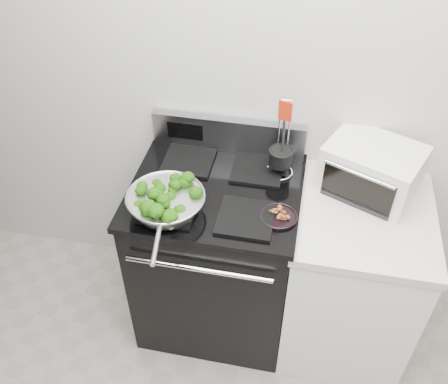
% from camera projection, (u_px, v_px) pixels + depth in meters
% --- Properties ---
extents(back_wall, '(4.00, 0.02, 2.70)m').
position_uv_depth(back_wall, '(296.00, 81.00, 2.23)').
color(back_wall, '#B3B1AA').
rests_on(back_wall, ground).
extents(gas_range, '(0.79, 0.69, 1.13)m').
position_uv_depth(gas_range, '(217.00, 254.00, 2.61)').
color(gas_range, black).
rests_on(gas_range, floor).
extents(counter, '(0.62, 0.68, 0.92)m').
position_uv_depth(counter, '(349.00, 278.00, 2.52)').
color(counter, white).
rests_on(counter, floor).
extents(skillet, '(0.35, 0.55, 0.07)m').
position_uv_depth(skillet, '(166.00, 202.00, 2.15)').
color(skillet, silver).
rests_on(skillet, gas_range).
extents(broccoli_pile, '(0.27, 0.27, 0.09)m').
position_uv_depth(broccoli_pile, '(166.00, 198.00, 2.14)').
color(broccoli_pile, black).
rests_on(broccoli_pile, skillet).
extents(bacon_plate, '(0.16, 0.16, 0.04)m').
position_uv_depth(bacon_plate, '(279.00, 215.00, 2.14)').
color(bacon_plate, black).
rests_on(bacon_plate, gas_range).
extents(utensil_holder, '(0.13, 0.13, 0.40)m').
position_uv_depth(utensil_holder, '(280.00, 161.00, 2.33)').
color(utensil_holder, silver).
rests_on(utensil_holder, gas_range).
extents(toaster_oven, '(0.50, 0.45, 0.23)m').
position_uv_depth(toaster_oven, '(372.00, 169.00, 2.26)').
color(toaster_oven, white).
rests_on(toaster_oven, counter).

